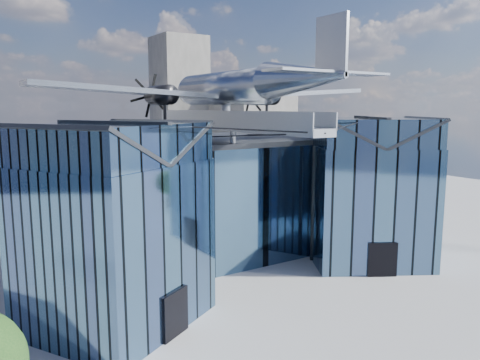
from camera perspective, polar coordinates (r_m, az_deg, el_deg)
ground_plane at (r=35.10m, az=1.81°, el=-12.13°), size 120.00×120.00×0.00m
museum at (r=38.34m, az=-3.10°, el=-1.71°), size 32.88×24.50×17.60m
bg_towers at (r=80.01m, az=-18.40°, el=6.63°), size 77.00×24.50×26.00m
tree_side_e at (r=57.33m, az=18.67°, el=-1.08°), size 3.19×3.19×4.58m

